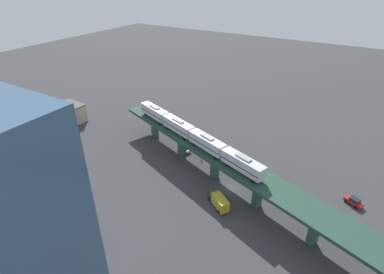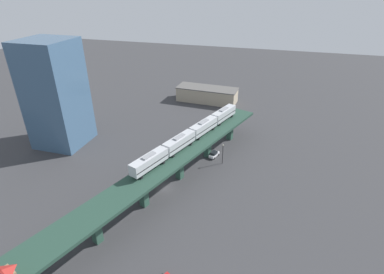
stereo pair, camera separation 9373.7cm
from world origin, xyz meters
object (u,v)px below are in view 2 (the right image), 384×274
at_px(subway_train, 192,134).
at_px(warehouse_building, 207,94).
at_px(street_lamp, 223,152).
at_px(street_car_white, 214,154).
at_px(delivery_truck, 139,179).
at_px(office_tower, 56,95).

xyz_separation_m(subway_train, warehouse_building, (-8.53, 55.25, -7.38)).
bearing_deg(street_lamp, street_car_white, 135.57).
distance_m(delivery_truck, office_tower, 43.12).
relative_size(street_lamp, office_tower, 0.19).
xyz_separation_m(street_car_white, warehouse_building, (-14.35, 48.94, 2.47)).
xyz_separation_m(delivery_truck, office_tower, (-36.65, 15.90, 16.24)).
relative_size(delivery_truck, warehouse_building, 0.25).
bearing_deg(subway_train, street_lamp, 17.88).
xyz_separation_m(delivery_truck, street_lamp, (20.67, 17.38, 2.35)).
distance_m(street_lamp, office_tower, 59.00).
height_order(subway_train, warehouse_building, subway_train).
bearing_deg(warehouse_building, delivery_truck, -92.41).
bearing_deg(delivery_truck, subway_train, 51.51).
distance_m(subway_train, street_lamp, 11.77).
bearing_deg(street_car_white, subway_train, -132.70).
relative_size(street_car_white, warehouse_building, 0.16).
bearing_deg(subway_train, street_car_white, 47.30).
bearing_deg(delivery_truck, warehouse_building, 87.59).
relative_size(subway_train, warehouse_building, 1.64).
height_order(street_car_white, office_tower, office_tower).
xyz_separation_m(delivery_truck, warehouse_building, (2.93, 69.66, 1.65)).
bearing_deg(street_car_white, office_tower, -174.90).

